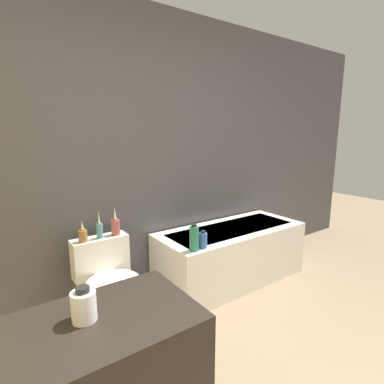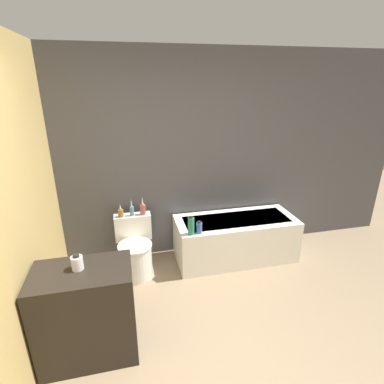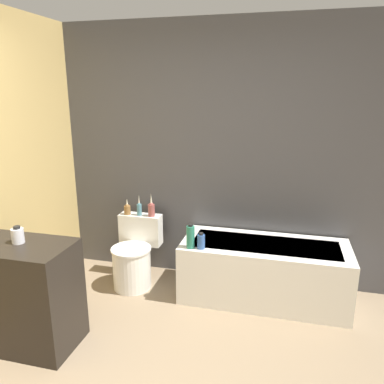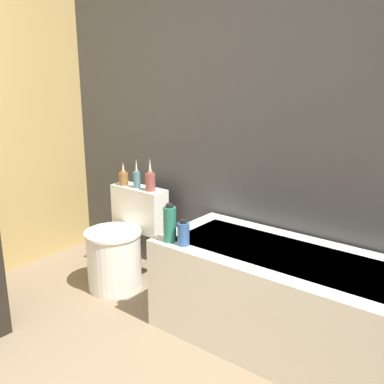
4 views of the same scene
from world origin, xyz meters
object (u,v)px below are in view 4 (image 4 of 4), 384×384
(vase_silver, at_px, (137,178))
(vase_bronze, at_px, (150,180))
(vase_gold, at_px, (124,177))
(bathtub, at_px, (290,301))
(shampoo_bottle_tall, at_px, (170,224))
(shampoo_bottle_short, at_px, (183,233))
(toilet, at_px, (121,246))

(vase_silver, height_order, vase_bronze, vase_bronze)
(vase_gold, xyz_separation_m, vase_bronze, (0.26, 0.01, 0.02))
(vase_gold, bearing_deg, bathtub, -4.94)
(bathtub, distance_m, shampoo_bottle_tall, 0.80)
(vase_silver, relative_size, shampoo_bottle_short, 1.46)
(vase_gold, height_order, vase_silver, vase_silver)
(bathtub, relative_size, shampoo_bottle_tall, 6.81)
(vase_bronze, height_order, shampoo_bottle_tall, vase_bronze)
(vase_gold, relative_size, shampoo_bottle_short, 1.14)
(toilet, xyz_separation_m, shampoo_bottle_short, (0.74, -0.20, 0.33))
(shampoo_bottle_short, bearing_deg, vase_gold, 156.99)
(bathtub, height_order, vase_gold, vase_gold)
(bathtub, distance_m, vase_silver, 1.39)
(bathtub, xyz_separation_m, vase_silver, (-1.30, 0.13, 0.48))
(vase_bronze, bearing_deg, shampoo_bottle_tall, -36.86)
(vase_silver, xyz_separation_m, shampoo_bottle_short, (0.74, -0.38, -0.14))
(vase_silver, xyz_separation_m, shampoo_bottle_tall, (0.64, -0.38, -0.10))
(toilet, bearing_deg, shampoo_bottle_short, -14.82)
(vase_gold, relative_size, shampoo_bottle_tall, 0.76)
(vase_silver, bearing_deg, vase_bronze, 1.00)
(vase_gold, distance_m, vase_bronze, 0.26)
(bathtub, xyz_separation_m, shampoo_bottle_short, (-0.55, -0.25, 0.34))
(vase_gold, distance_m, shampoo_bottle_tall, 0.87)
(toilet, height_order, vase_bronze, vase_bronze)
(vase_gold, distance_m, vase_silver, 0.13)
(shampoo_bottle_tall, bearing_deg, shampoo_bottle_short, 3.51)
(shampoo_bottle_tall, bearing_deg, vase_silver, 149.34)
(toilet, relative_size, shampoo_bottle_short, 4.53)
(vase_bronze, xyz_separation_m, shampoo_bottle_short, (0.61, -0.38, -0.14))
(bathtub, bearing_deg, shampoo_bottle_short, -155.99)
(bathtub, xyz_separation_m, vase_gold, (-1.43, 0.12, 0.46))
(vase_silver, bearing_deg, bathtub, -5.69)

